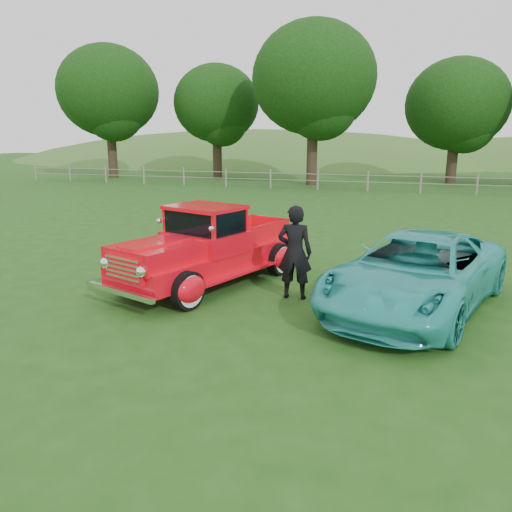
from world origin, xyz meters
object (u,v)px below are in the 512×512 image
(tree_mid_west, at_px, (216,104))
(tree_near_east, at_px, (457,105))
(tree_near_west, at_px, (314,79))
(man, at_px, (295,252))
(tree_far_west, at_px, (108,91))
(teal_sedan, at_px, (417,272))
(red_pickup, at_px, (208,249))

(tree_mid_west, bearing_deg, tree_near_east, 3.37)
(tree_near_west, distance_m, man, 24.93)
(tree_mid_west, bearing_deg, tree_far_west, -165.96)
(man, bearing_deg, tree_far_west, -55.09)
(tree_mid_west, height_order, teal_sedan, tree_mid_west)
(teal_sedan, bearing_deg, man, -160.15)
(red_pickup, height_order, man, man)
(teal_sedan, bearing_deg, red_pickup, -166.10)
(tree_near_east, bearing_deg, tree_far_west, -173.16)
(tree_near_east, bearing_deg, tree_mid_west, -176.63)
(tree_near_west, relative_size, tree_near_east, 1.25)
(tree_mid_west, height_order, man, tree_mid_west)
(tree_mid_west, distance_m, man, 29.94)
(tree_near_west, xyz_separation_m, tree_near_east, (9.00, 4.00, -1.55))
(tree_far_west, xyz_separation_m, tree_near_west, (16.00, -1.00, 0.31))
(tree_far_west, bearing_deg, tree_mid_west, 14.04)
(tree_near_east, xyz_separation_m, red_pickup, (-6.57, -27.42, -4.45))
(tree_mid_west, relative_size, tree_near_east, 1.02)
(tree_near_west, height_order, tree_near_east, tree_near_west)
(tree_near_west, xyz_separation_m, teal_sedan, (6.86, -23.75, -6.08))
(tree_mid_west, height_order, red_pickup, tree_mid_west)
(tree_mid_west, xyz_separation_m, tree_near_west, (8.00, -3.00, 1.25))
(red_pickup, height_order, teal_sedan, red_pickup)
(red_pickup, bearing_deg, tree_near_west, 115.29)
(tree_near_west, xyz_separation_m, man, (4.49, -23.82, -5.84))
(tree_far_west, height_order, tree_mid_west, tree_far_west)
(tree_near_west, relative_size, teal_sedan, 2.01)
(tree_near_west, height_order, man, tree_near_west)
(tree_far_west, bearing_deg, teal_sedan, -47.28)
(red_pickup, bearing_deg, tree_mid_west, 130.91)
(tree_near_west, height_order, red_pickup, tree_near_west)
(man, bearing_deg, tree_mid_west, -69.66)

